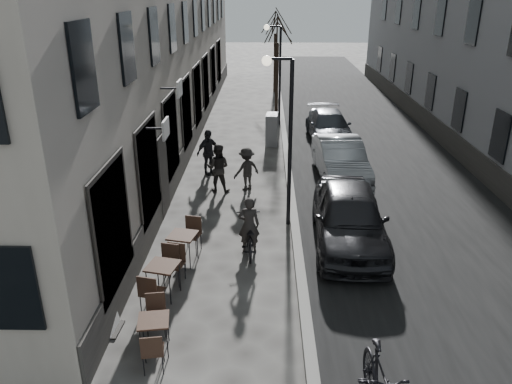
{
  "coord_description": "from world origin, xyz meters",
  "views": [
    {
      "loc": [
        -0.72,
        -7.95,
        6.83
      ],
      "look_at": [
        -0.96,
        4.21,
        1.8
      ],
      "focal_mm": 35.0,
      "sensor_mm": 36.0,
      "label": 1
    }
  ],
  "objects_px": {
    "streetlamp_near": "(285,125)",
    "bistro_set_a": "(154,332)",
    "bistro_set_b": "(163,277)",
    "pedestrian_far": "(208,152)",
    "streetlamp_far": "(277,64)",
    "bistro_set_c": "(183,246)",
    "car_near": "(349,217)",
    "car_mid": "(340,159)",
    "car_far": "(329,126)",
    "pedestrian_mid": "(247,169)",
    "utility_cabinet": "(272,129)",
    "bicycle": "(249,235)",
    "pedestrian_near": "(218,168)",
    "tree_far": "(276,21)",
    "sign_board": "(108,313)",
    "tree_near": "(277,29)"
  },
  "relations": [
    {
      "from": "bistro_set_c",
      "to": "bicycle",
      "type": "xyz_separation_m",
      "value": [
        1.72,
        0.66,
        -0.02
      ]
    },
    {
      "from": "tree_near",
      "to": "car_far",
      "type": "xyz_separation_m",
      "value": [
        2.4,
        -5.84,
        -3.99
      ]
    },
    {
      "from": "tree_far",
      "to": "car_far",
      "type": "distance_m",
      "value": 12.72
    },
    {
      "from": "streetlamp_near",
      "to": "bistro_set_a",
      "type": "distance_m",
      "value": 7.02
    },
    {
      "from": "streetlamp_far",
      "to": "bistro_set_a",
      "type": "height_order",
      "value": "streetlamp_far"
    },
    {
      "from": "streetlamp_near",
      "to": "bistro_set_b",
      "type": "distance_m",
      "value": 5.58
    },
    {
      "from": "bistro_set_a",
      "to": "car_far",
      "type": "xyz_separation_m",
      "value": [
        5.21,
        15.03,
        0.22
      ]
    },
    {
      "from": "tree_far",
      "to": "pedestrian_far",
      "type": "xyz_separation_m",
      "value": [
        -2.84,
        -16.59,
        -3.77
      ]
    },
    {
      "from": "streetlamp_far",
      "to": "pedestrian_mid",
      "type": "bearing_deg",
      "value": -97.54
    },
    {
      "from": "streetlamp_near",
      "to": "sign_board",
      "type": "bearing_deg",
      "value": -126.11
    },
    {
      "from": "bistro_set_a",
      "to": "pedestrian_near",
      "type": "height_order",
      "value": "pedestrian_near"
    },
    {
      "from": "bistro_set_b",
      "to": "pedestrian_far",
      "type": "xyz_separation_m",
      "value": [
        0.16,
        8.36,
        0.38
      ]
    },
    {
      "from": "tree_near",
      "to": "bicycle",
      "type": "distance_m",
      "value": 17.29
    },
    {
      "from": "pedestrian_mid",
      "to": "car_far",
      "type": "relative_size",
      "value": 0.34
    },
    {
      "from": "tree_far",
      "to": "bicycle",
      "type": "relative_size",
      "value": 3.02
    },
    {
      "from": "sign_board",
      "to": "utility_cabinet",
      "type": "xyz_separation_m",
      "value": [
        3.6,
        13.68,
        0.28
      ]
    },
    {
      "from": "tree_near",
      "to": "bistro_set_b",
      "type": "distance_m",
      "value": 19.63
    },
    {
      "from": "sign_board",
      "to": "pedestrian_near",
      "type": "distance_m",
      "value": 8.1
    },
    {
      "from": "streetlamp_far",
      "to": "pedestrian_near",
      "type": "xyz_separation_m",
      "value": [
        -2.22,
        -9.34,
        -2.29
      ]
    },
    {
      "from": "car_far",
      "to": "car_mid",
      "type": "bearing_deg",
      "value": -94.14
    },
    {
      "from": "utility_cabinet",
      "to": "bicycle",
      "type": "xyz_separation_m",
      "value": [
        -0.74,
        -10.17,
        -0.22
      ]
    },
    {
      "from": "tree_far",
      "to": "sign_board",
      "type": "xyz_separation_m",
      "value": [
        -3.91,
        -26.27,
        -4.23
      ]
    },
    {
      "from": "tree_near",
      "to": "bistro_set_c",
      "type": "bearing_deg",
      "value": -99.04
    },
    {
      "from": "tree_near",
      "to": "pedestrian_mid",
      "type": "relative_size",
      "value": 3.63
    },
    {
      "from": "pedestrian_near",
      "to": "pedestrian_mid",
      "type": "relative_size",
      "value": 1.11
    },
    {
      "from": "streetlamp_far",
      "to": "bistro_set_a",
      "type": "bearing_deg",
      "value": -98.71
    },
    {
      "from": "car_mid",
      "to": "car_far",
      "type": "distance_m",
      "value": 5.14
    },
    {
      "from": "car_near",
      "to": "streetlamp_far",
      "type": "bearing_deg",
      "value": 100.82
    },
    {
      "from": "bistro_set_c",
      "to": "car_near",
      "type": "distance_m",
      "value": 4.69
    },
    {
      "from": "tree_near",
      "to": "sign_board",
      "type": "bearing_deg",
      "value": -100.93
    },
    {
      "from": "car_far",
      "to": "sign_board",
      "type": "bearing_deg",
      "value": -115.81
    },
    {
      "from": "bistro_set_c",
      "to": "utility_cabinet",
      "type": "bearing_deg",
      "value": 89.67
    },
    {
      "from": "bicycle",
      "to": "pedestrian_near",
      "type": "height_order",
      "value": "pedestrian_near"
    },
    {
      "from": "bistro_set_b",
      "to": "car_mid",
      "type": "relative_size",
      "value": 0.38
    },
    {
      "from": "bistro_set_c",
      "to": "utility_cabinet",
      "type": "height_order",
      "value": "utility_cabinet"
    },
    {
      "from": "streetlamp_far",
      "to": "pedestrian_near",
      "type": "bearing_deg",
      "value": -103.4
    },
    {
      "from": "car_mid",
      "to": "bistro_set_c",
      "type": "bearing_deg",
      "value": -130.73
    },
    {
      "from": "tree_far",
      "to": "sign_board",
      "type": "distance_m",
      "value": 26.89
    },
    {
      "from": "bistro_set_a",
      "to": "car_mid",
      "type": "bearing_deg",
      "value": 54.26
    },
    {
      "from": "bistro_set_a",
      "to": "bistro_set_c",
      "type": "distance_m",
      "value": 3.46
    },
    {
      "from": "tree_far",
      "to": "bistro_set_c",
      "type": "relative_size",
      "value": 3.27
    },
    {
      "from": "bistro_set_c",
      "to": "pedestrian_mid",
      "type": "height_order",
      "value": "pedestrian_mid"
    },
    {
      "from": "streetlamp_near",
      "to": "utility_cabinet",
      "type": "relative_size",
      "value": 3.54
    },
    {
      "from": "bistro_set_b",
      "to": "bistro_set_c",
      "type": "height_order",
      "value": "same"
    },
    {
      "from": "streetlamp_near",
      "to": "car_mid",
      "type": "xyz_separation_m",
      "value": [
        2.3,
        4.02,
        -2.4
      ]
    },
    {
      "from": "tree_near",
      "to": "car_mid",
      "type": "height_order",
      "value": "tree_near"
    },
    {
      "from": "bistro_set_a",
      "to": "bicycle",
      "type": "bearing_deg",
      "value": 58.14
    },
    {
      "from": "streetlamp_near",
      "to": "car_far",
      "type": "relative_size",
      "value": 1.09
    },
    {
      "from": "bistro_set_c",
      "to": "car_near",
      "type": "xyz_separation_m",
      "value": [
        4.53,
        1.18,
        0.32
      ]
    },
    {
      "from": "bistro_set_b",
      "to": "pedestrian_far",
      "type": "relative_size",
      "value": 0.98
    }
  ]
}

